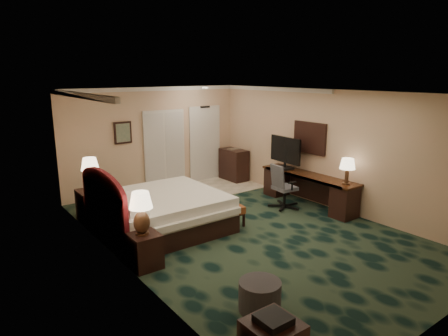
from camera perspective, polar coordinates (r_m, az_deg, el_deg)
floor at (r=8.02m, az=2.99°, el=-8.93°), size 5.00×7.50×0.00m
ceiling at (r=7.43m, az=3.24°, el=10.72°), size 5.00×7.50×0.00m
wall_back at (r=10.71m, az=-9.81°, el=4.11°), size 5.00×0.00×2.70m
wall_left at (r=6.36m, az=-14.54°, el=-2.50°), size 0.00×7.50×2.70m
wall_right at (r=9.37m, az=14.98°, el=2.53°), size 0.00×7.50×2.70m
crown_molding at (r=7.43m, az=3.24°, el=10.33°), size 5.00×7.50×0.10m
tile_patch at (r=10.73m, az=-3.16°, el=-3.07°), size 3.20×1.70×0.01m
headboard at (r=7.47m, az=-16.76°, el=-5.49°), size 0.12×2.00×1.40m
entry_door at (r=11.51m, az=-2.78°, el=3.41°), size 1.02×0.06×2.18m
closet_doors at (r=10.84m, az=-8.48°, el=2.66°), size 1.20×0.06×2.10m
wall_art at (r=10.27m, az=-14.26°, el=4.91°), size 0.45×0.06×0.55m
wall_mirror at (r=9.69m, az=12.14°, el=4.23°), size 0.05×0.95×0.75m
bed at (r=8.05m, az=-8.81°, el=-6.26°), size 2.26×2.10×0.72m
nightstand_near at (r=6.64m, az=-11.33°, el=-11.44°), size 0.45×0.52×0.57m
nightstand_far at (r=8.89m, az=-18.32°, el=-5.09°), size 0.53×0.60×0.66m
lamp_near at (r=6.40m, az=-11.73°, el=-6.35°), size 0.46×0.46×0.69m
lamp_far at (r=8.72m, az=-18.52°, el=-0.83°), size 0.45×0.45×0.69m
bed_bench at (r=8.48m, az=-0.57°, el=-6.00°), size 0.65×1.39×0.45m
ottoman at (r=5.52m, az=5.14°, el=-17.71°), size 0.62×0.62×0.40m
desk at (r=9.59m, az=11.89°, el=-3.07°), size 0.56×2.58×0.75m
tv at (r=9.87m, az=8.74°, el=2.14°), size 0.15×1.02×0.79m
desk_lamp at (r=8.80m, az=17.17°, el=-0.43°), size 0.39×0.39×0.57m
desk_chair at (r=9.27m, az=8.70°, el=-2.55°), size 0.66×0.62×1.04m
minibar at (r=11.59m, az=1.41°, el=0.47°), size 0.47×0.85×0.90m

